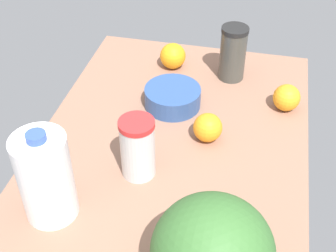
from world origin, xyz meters
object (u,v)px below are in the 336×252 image
(watermelon, at_px, (212,252))
(tumbler_cup, at_px, (138,148))
(shaker_bottle, at_px, (233,53))
(milk_jug, at_px, (46,177))
(orange_far_back, at_px, (173,56))
(mixing_bowl, at_px, (173,97))
(orange_by_jug, at_px, (287,98))
(orange_beside_bowl, at_px, (208,128))

(watermelon, height_order, tumbler_cup, watermelon)
(watermelon, xyz_separation_m, shaker_bottle, (-0.79, -0.05, -0.02))
(watermelon, bearing_deg, tumbler_cup, -140.85)
(milk_jug, xyz_separation_m, orange_far_back, (-0.70, 0.15, -0.07))
(mixing_bowl, relative_size, shaker_bottle, 0.94)
(watermelon, distance_m, orange_by_jug, 0.67)
(milk_jug, xyz_separation_m, shaker_bottle, (-0.68, 0.35, -0.02))
(shaker_bottle, bearing_deg, orange_far_back, -94.94)
(mixing_bowl, distance_m, milk_jug, 0.52)
(orange_by_jug, distance_m, orange_far_back, 0.42)
(shaker_bottle, xyz_separation_m, orange_far_back, (-0.02, -0.21, -0.05))
(milk_jug, bearing_deg, orange_by_jug, 135.28)
(shaker_bottle, height_order, orange_by_jug, shaker_bottle)
(mixing_bowl, bearing_deg, shaker_bottle, 141.57)
(shaker_bottle, height_order, orange_beside_bowl, shaker_bottle)
(watermelon, xyz_separation_m, orange_by_jug, (-0.65, 0.13, -0.07))
(milk_jug, distance_m, tumbler_cup, 0.24)
(watermelon, height_order, orange_by_jug, watermelon)
(orange_far_back, bearing_deg, tumbler_cup, 2.51)
(tumbler_cup, height_order, orange_beside_bowl, tumbler_cup)
(milk_jug, relative_size, orange_by_jug, 2.96)
(shaker_bottle, relative_size, orange_far_back, 2.09)
(milk_jug, relative_size, watermelon, 1.00)
(shaker_bottle, xyz_separation_m, orange_by_jug, (0.14, 0.19, -0.05))
(orange_by_jug, bearing_deg, watermelon, -11.59)
(watermelon, distance_m, shaker_bottle, 0.79)
(shaker_bottle, bearing_deg, orange_by_jug, 53.15)
(tumbler_cup, bearing_deg, watermelon, 39.15)
(milk_jug, height_order, orange_by_jug, milk_jug)
(orange_beside_bowl, bearing_deg, orange_by_jug, 132.46)
(shaker_bottle, bearing_deg, tumbler_cup, -19.79)
(mixing_bowl, xyz_separation_m, orange_far_back, (-0.22, -0.05, 0.01))
(watermelon, relative_size, tumbler_cup, 1.43)
(milk_jug, relative_size, orange_beside_bowl, 2.96)
(tumbler_cup, distance_m, shaker_bottle, 0.54)
(watermelon, relative_size, orange_beside_bowl, 2.95)
(watermelon, height_order, orange_far_back, watermelon)
(watermelon, height_order, orange_beside_bowl, watermelon)
(tumbler_cup, height_order, orange_far_back, tumbler_cup)
(milk_jug, height_order, shaker_bottle, milk_jug)
(mixing_bowl, bearing_deg, tumbler_cup, -4.46)
(milk_jug, distance_m, orange_by_jug, 0.76)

